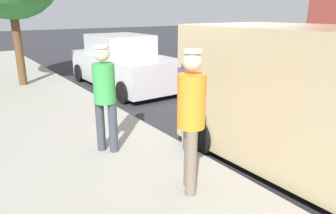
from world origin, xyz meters
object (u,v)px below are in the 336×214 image
object	(u,v)px
pedestrian_in_green	(105,93)
pedestrian_in_orange	(191,113)
parking_meter_near	(185,95)
parked_sedan_behind	(123,64)

from	to	relation	value
pedestrian_in_green	pedestrian_in_orange	distance (m)	1.73
parking_meter_near	pedestrian_in_orange	xyz separation A→B (m)	(0.47, 0.73, 0.01)
pedestrian_in_orange	parked_sedan_behind	bearing A→B (deg)	-109.62
pedestrian_in_orange	parking_meter_near	bearing A→B (deg)	-122.74
parking_meter_near	parked_sedan_behind	bearing A→B (deg)	-107.65
parked_sedan_behind	parking_meter_near	bearing A→B (deg)	72.35
pedestrian_in_orange	parked_sedan_behind	xyz separation A→B (m)	(-2.19, -6.16, -0.44)
parking_meter_near	pedestrian_in_green	size ratio (longest dim) A/B	0.88
pedestrian_in_orange	parked_sedan_behind	size ratio (longest dim) A/B	0.41
pedestrian_in_green	parked_sedan_behind	size ratio (longest dim) A/B	0.39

